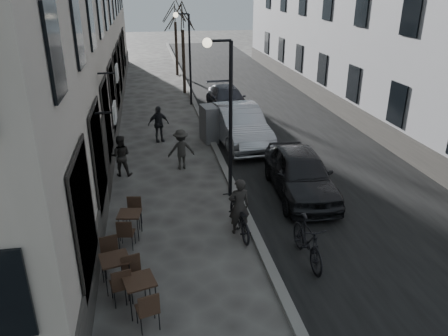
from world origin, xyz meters
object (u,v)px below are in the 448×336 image
object	(u,v)px
streetlamp_near	(225,103)
tree_near	(182,16)
streetlamp_far	(187,49)
bistro_set_c	(130,222)
pedestrian_near	(121,156)
pedestrian_mid	(181,149)
car_near	(300,173)
car_mid	(239,125)
bicycle	(239,216)
pedestrian_far	(158,124)
bistro_set_a	(140,292)
moped	(308,241)
utility_cabinet	(209,124)
tree_far	(175,11)
car_far	(227,99)
bistro_set_b	(116,269)

from	to	relation	value
streetlamp_near	tree_near	size ratio (longest dim) A/B	0.89
streetlamp_far	bistro_set_c	xyz separation A→B (m)	(-3.03, -14.04, -2.71)
streetlamp_near	pedestrian_near	size ratio (longest dim) A/B	3.34
bistro_set_c	pedestrian_mid	bearing A→B (deg)	78.10
car_near	car_mid	distance (m)	5.35
bicycle	car_mid	size ratio (longest dim) A/B	0.38
pedestrian_near	pedestrian_mid	distance (m)	2.23
streetlamp_near	car_near	distance (m)	3.46
tree_near	pedestrian_far	distance (m)	10.12
car_near	pedestrian_far	bearing A→B (deg)	129.18
bistro_set_a	car_mid	size ratio (longest dim) A/B	0.32
bistro_set_c	pedestrian_far	distance (m)	7.98
bistro_set_c	pedestrian_far	world-z (taller)	pedestrian_far
bicycle	moped	xyz separation A→B (m)	(1.40, -1.66, 0.08)
bistro_set_a	bicycle	xyz separation A→B (m)	(2.73, 2.76, 0.03)
moped	bistro_set_c	bearing A→B (deg)	154.91
streetlamp_far	pedestrian_far	xyz separation A→B (m)	(-1.93, -6.14, -2.36)
streetlamp_far	pedestrian_near	world-z (taller)	streetlamp_far
utility_cabinet	tree_far	bearing A→B (deg)	81.53
tree_far	car_far	world-z (taller)	tree_far
car_near	moped	distance (m)	3.87
bistro_set_b	car_mid	world-z (taller)	car_mid
tree_far	moped	distance (m)	25.36
bistro_set_a	bistro_set_b	xyz separation A→B (m)	(-0.55, 0.90, 0.00)
bistro_set_a	pedestrian_near	world-z (taller)	pedestrian_near
car_far	pedestrian_near	bearing A→B (deg)	-126.22
tree_near	bistro_set_a	xyz separation A→B (m)	(-2.84, -20.10, -4.19)
pedestrian_near	car_near	distance (m)	6.46
tree_near	utility_cabinet	distance (m)	10.26
bicycle	utility_cabinet	bearing A→B (deg)	-95.57
tree_far	car_mid	xyz separation A→B (m)	(1.45, -16.02, -3.83)
utility_cabinet	pedestrian_mid	xyz separation A→B (m)	(-1.48, -2.91, -0.03)
pedestrian_mid	pedestrian_far	bearing A→B (deg)	-82.38
tree_near	bistro_set_c	bearing A→B (deg)	-100.33
bicycle	pedestrian_mid	world-z (taller)	pedestrian_mid
pedestrian_far	bistro_set_a	bearing A→B (deg)	-110.90
tree_near	bistro_set_c	size ratio (longest dim) A/B	3.73
utility_cabinet	pedestrian_near	size ratio (longest dim) A/B	1.05
pedestrian_mid	car_near	bearing A→B (deg)	137.29
streetlamp_near	pedestrian_mid	size ratio (longest dim) A/B	3.29
bistro_set_c	utility_cabinet	xyz separation A→B (m)	(3.31, 7.53, 0.35)
bistro_set_a	pedestrian_mid	distance (m)	7.84
car_far	streetlamp_near	bearing A→B (deg)	-102.81
bistro_set_c	streetlamp_near	bearing A→B (deg)	43.49
pedestrian_mid	moped	size ratio (longest dim) A/B	0.79
car_near	car_far	world-z (taller)	car_near
bistro_set_c	bicycle	bearing A→B (deg)	3.82
bistro_set_a	bistro_set_b	size ratio (longest dim) A/B	1.00
streetlamp_near	tree_far	distance (m)	21.05
utility_cabinet	moped	bearing A→B (deg)	-92.60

